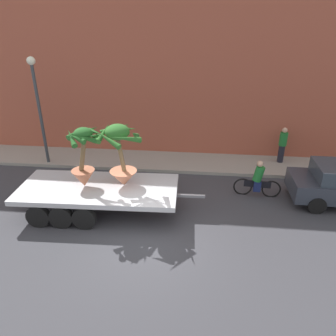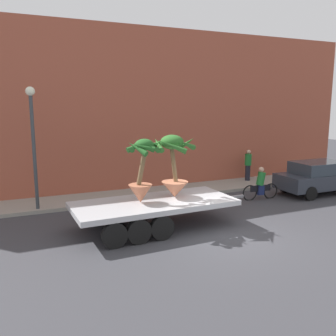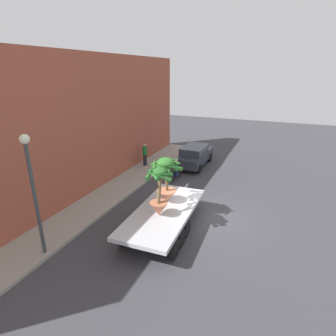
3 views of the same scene
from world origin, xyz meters
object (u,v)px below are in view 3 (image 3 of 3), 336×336
potted_palm_rear (159,192)px  cyclist (176,171)px  flatbed_trailer (162,217)px  potted_palm_middle (166,179)px  parked_car (195,155)px  street_lamp (32,181)px  pedestrian_near_gate (145,154)px

potted_palm_rear → cyclist: size_ratio=1.19×
flatbed_trailer → cyclist: 6.35m
flatbed_trailer → potted_palm_middle: size_ratio=2.94×
potted_palm_middle → parked_car: bearing=8.4°
potted_palm_rear → cyclist: bearing=15.0°
parked_car → street_lamp: size_ratio=0.94×
flatbed_trailer → potted_palm_rear: bearing=171.4°
flatbed_trailer → potted_palm_rear: 1.32m
flatbed_trailer → cyclist: bearing=15.6°
cyclist → pedestrian_near_gate: (1.53, 3.12, 0.37)m
parked_car → street_lamp: street_lamp is taller
potted_palm_rear → potted_palm_middle: (1.26, 0.21, 0.10)m
potted_palm_rear → pedestrian_near_gate: size_ratio=1.28×
potted_palm_rear → street_lamp: bearing=131.9°
parked_car → pedestrian_near_gate: (-1.87, 3.35, 0.21)m
street_lamp → cyclist: bearing=-11.4°
cyclist → parked_car: parked_car is taller
potted_palm_middle → street_lamp: bearing=143.0°
pedestrian_near_gate → parked_car: bearing=-60.9°
potted_palm_middle → parked_car: potted_palm_middle is taller
parked_car → cyclist: bearing=176.2°
street_lamp → pedestrian_near_gate: bearing=6.2°
potted_palm_middle → street_lamp: (-4.49, 3.39, 1.05)m
cyclist → pedestrian_near_gate: bearing=63.9°
potted_palm_rear → potted_palm_middle: potted_palm_middle is taller
potted_palm_middle → potted_palm_rear: bearing=-170.4°
flatbed_trailer → parked_car: bearing=8.8°
cyclist → parked_car: bearing=-3.8°
flatbed_trailer → cyclist: cyclist is taller
flatbed_trailer → pedestrian_near_gate: size_ratio=3.91×
parked_car → pedestrian_near_gate: size_ratio=2.66×
potted_palm_rear → parked_car: bearing=8.5°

